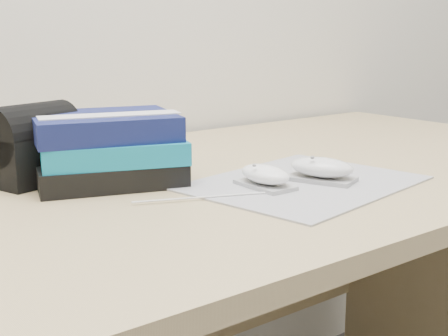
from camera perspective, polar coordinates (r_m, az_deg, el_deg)
desk at (r=1.20m, az=-1.42°, el=-10.89°), size 1.60×0.80×0.73m
mousepad at (r=1.01m, az=7.27°, el=-1.36°), size 0.40×0.33×0.00m
mouse_rear at (r=0.96m, az=3.78°, el=-0.74°), size 0.05×0.10×0.04m
mouse_front at (r=1.01m, az=8.91°, el=-0.12°), size 0.09×0.12×0.04m
usb_cable at (r=0.90m, az=-1.75°, el=-2.68°), size 0.20×0.08×0.00m
book_stack at (r=1.02m, az=-10.58°, el=1.76°), size 0.27×0.24×0.11m
pouch at (r=1.04m, az=-17.14°, el=2.08°), size 0.16×0.13×0.13m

